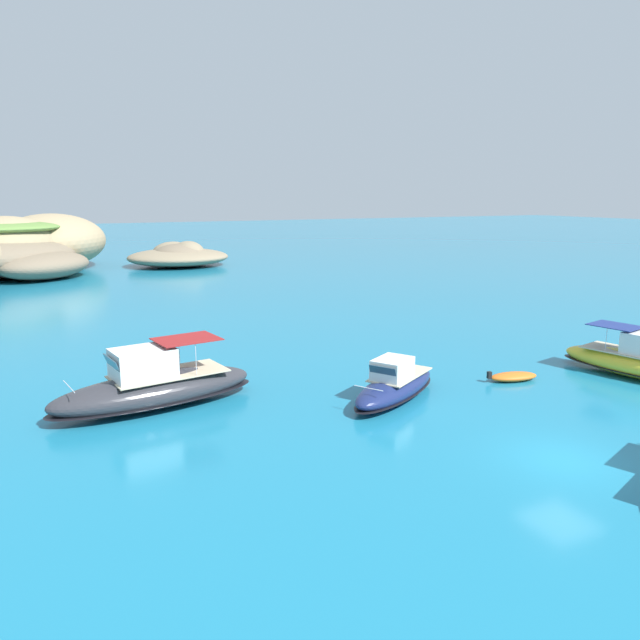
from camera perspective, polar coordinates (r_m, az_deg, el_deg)
The scene contains 7 objects.
ground_plane at distance 24.47m, azimuth 21.91°, elevation -12.09°, with size 400.00×400.00×0.00m, color #197093.
islet_large at distance 81.65m, azimuth -27.56°, elevation 5.92°, with size 30.71×29.31×7.08m.
islet_small at distance 84.84m, azimuth -13.06°, elevation 5.89°, with size 15.02×13.55×3.34m.
motorboat_yellow at distance 36.33m, azimuth 27.73°, elevation -3.53°, with size 4.19×8.57×2.58m.
motorboat_navy at distance 29.08m, azimuth 7.03°, elevation -6.07°, with size 7.02×5.36×2.05m.
motorboat_charcoal at distance 28.72m, azimuth -15.33°, elevation -6.09°, with size 9.86×4.31×2.99m.
dinghy_tender at distance 33.32m, azimuth 17.66°, elevation -5.07°, with size 2.87×1.62×0.58m.
Camera 1 is at (-17.07, -14.72, 9.53)m, focal length 34.13 mm.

